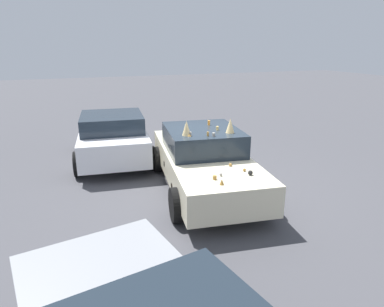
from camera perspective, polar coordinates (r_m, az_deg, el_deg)
ground_plane at (r=8.06m, az=2.01°, el=-5.87°), size 60.00×60.00×0.00m
art_car_decorated at (r=7.83m, az=2.00°, el=-1.02°), size 4.66×2.48×1.73m
parked_sedan_row_back_far at (r=10.09m, az=-13.18°, el=2.91°), size 4.10×2.40×1.41m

